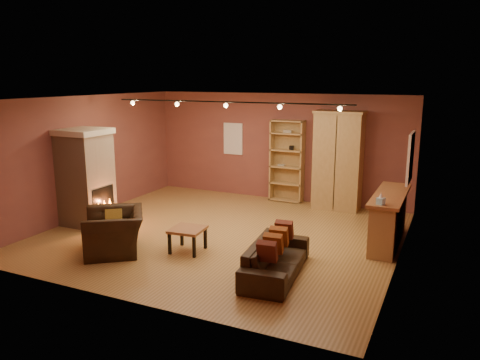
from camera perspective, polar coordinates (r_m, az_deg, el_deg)
The scene contains 16 objects.
floor at distance 9.84m, azimuth -2.16°, elevation -6.60°, with size 7.00×7.00×0.00m, color olive.
ceiling at distance 9.31m, azimuth -2.31°, elevation 9.93°, with size 7.00×7.00×0.00m, color brown.
back_wall at distance 12.41m, azimuth 4.63°, elevation 4.03°, with size 7.00×0.02×2.80m, color brown.
left_wall at distance 11.48m, azimuth -18.01°, elevation 2.77°, with size 0.02×6.50×2.80m, color brown.
right_wall at distance 8.50m, azimuth 19.28°, elevation -0.54°, with size 0.02×6.50×2.80m, color brown.
fireplace at distance 10.80m, azimuth -18.24°, elevation 0.34°, with size 1.01×0.98×2.12m.
back_window at distance 12.88m, azimuth -0.84°, elevation 5.05°, with size 0.56×0.04×0.86m, color white.
bookcase at distance 12.25m, azimuth 5.83°, elevation 2.40°, with size 0.87×0.34×2.13m.
armoire at distance 11.67m, azimuth 11.87°, elevation 2.35°, with size 1.19×0.68×2.42m.
bar_counter at distance 9.58m, azimuth 17.66°, elevation -4.47°, with size 0.57×2.12×1.01m.
tissue_box at distance 8.58m, azimuth 16.80°, elevation -2.29°, with size 0.14×0.14×0.21m.
right_window at distance 9.83m, azimuth 20.06°, elevation 2.57°, with size 0.05×0.90×1.00m, color white.
loveseat at distance 7.79m, azimuth 4.42°, elevation -8.80°, with size 0.76×1.97×0.79m.
armchair at distance 9.03m, azimuth -15.09°, elevation -5.27°, with size 1.35×1.43×1.05m.
coffee_table at distance 8.83m, azimuth -6.42°, elevation -6.27°, with size 0.65×0.65×0.45m.
track_rail at distance 9.49m, azimuth -1.74°, elevation 9.31°, with size 5.20×0.09×0.13m.
Camera 1 is at (4.25, -8.27, 3.21)m, focal length 35.00 mm.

